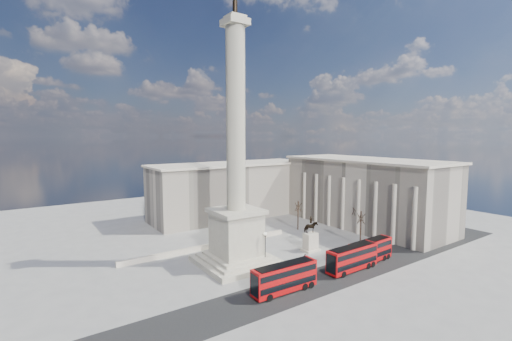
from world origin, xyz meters
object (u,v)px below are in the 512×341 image
object	(u,v)px
pedestrian_standing	(349,248)
pedestrian_crossing	(305,258)
red_bus_b	(353,258)
pedestrian_walking	(350,251)
red_bus_a	(285,277)
victorian_lamp	(265,247)
red_bus_c	(371,251)
nelsons_column	(236,198)
equestrian_statue	(311,239)

from	to	relation	value
pedestrian_standing	pedestrian_crossing	xyz separation A→B (m)	(-11.39, 1.49, -0.19)
red_bus_b	pedestrian_walking	distance (m)	8.08
pedestrian_walking	red_bus_a	bearing A→B (deg)	170.69
pedestrian_standing	victorian_lamp	bearing A→B (deg)	-53.71
red_bus_c	victorian_lamp	distance (m)	21.09
red_bus_a	red_bus_c	bearing A→B (deg)	2.98
pedestrian_crossing	victorian_lamp	bearing A→B (deg)	52.30
red_bus_c	red_bus_a	bearing A→B (deg)	178.72
red_bus_b	red_bus_a	bearing A→B (deg)	178.57
pedestrian_walking	pedestrian_standing	world-z (taller)	pedestrian_standing
nelsons_column	red_bus_b	xyz separation A→B (m)	(15.86, -15.15, -10.50)
red_bus_a	pedestrian_standing	distance (m)	24.21
pedestrian_walking	pedestrian_crossing	world-z (taller)	pedestrian_walking
red_bus_b	pedestrian_standing	size ratio (longest dim) A/B	5.90
red_bus_c	pedestrian_walking	bearing A→B (deg)	93.10
nelsons_column	pedestrian_standing	bearing A→B (deg)	-19.71
nelsons_column	pedestrian_crossing	xyz separation A→B (m)	(11.77, -6.81, -12.14)
red_bus_a	equestrian_statue	bearing A→B (deg)	36.95
red_bus_b	pedestrian_walking	xyz separation A→B (m)	(5.80, 5.42, -1.49)
nelsons_column	pedestrian_standing	world-z (taller)	nelsons_column
equestrian_statue	pedestrian_walking	xyz separation A→B (m)	(4.56, -7.00, -1.68)
equestrian_statue	nelsons_column	bearing A→B (deg)	170.95
nelsons_column	equestrian_statue	size ratio (longest dim) A/B	6.54
red_bus_c	equestrian_statue	distance (m)	12.70
red_bus_c	pedestrian_standing	bearing A→B (deg)	77.62
red_bus_a	pedestrian_crossing	world-z (taller)	red_bus_a
pedestrian_standing	pedestrian_walking	bearing A→B (deg)	-0.26
nelsons_column	victorian_lamp	distance (m)	10.68
red_bus_c	pedestrian_standing	world-z (taller)	red_bus_c
red_bus_c	pedestrian_crossing	bearing A→B (deg)	141.11
pedestrian_crossing	equestrian_statue	bearing A→B (deg)	-76.77
red_bus_a	red_bus_c	distance (m)	22.22
equestrian_statue	red_bus_c	bearing A→B (deg)	-66.60
nelsons_column	red_bus_c	world-z (taller)	nelsons_column
red_bus_b	pedestrian_standing	bearing A→B (deg)	42.42
nelsons_column	pedestrian_crossing	world-z (taller)	nelsons_column
pedestrian_standing	red_bus_b	bearing A→B (deg)	-0.56
nelsons_column	red_bus_b	world-z (taller)	nelsons_column
victorian_lamp	red_bus_c	bearing A→B (deg)	-27.04
red_bus_c	pedestrian_standing	distance (m)	6.31
red_bus_b	victorian_lamp	size ratio (longest dim) A/B	1.67
red_bus_b	pedestrian_crossing	distance (m)	9.43
red_bus_b	nelsons_column	bearing A→B (deg)	135.58
pedestrian_standing	red_bus_a	bearing A→B (deg)	-27.72
nelsons_column	pedestrian_standing	xyz separation A→B (m)	(23.17, -8.30, -11.95)
red_bus_c	victorian_lamp	size ratio (longest dim) A/B	1.63
red_bus_c	pedestrian_walking	xyz separation A→B (m)	(-0.48, 4.65, -1.41)
red_bus_b	victorian_lamp	xyz separation A→B (m)	(-12.44, 10.33, 1.60)
pedestrian_walking	pedestrian_standing	size ratio (longest dim) A/B	0.96
red_bus_b	red_bus_c	xyz separation A→B (m)	(6.28, 0.78, -0.08)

